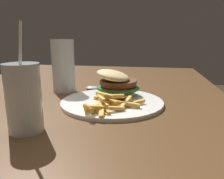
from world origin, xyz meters
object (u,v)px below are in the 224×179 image
(meal_plate_near, at_px, (114,92))
(juice_glass, at_px, (24,100))
(beer_glass, at_px, (63,68))
(spoon, at_px, (94,88))

(meal_plate_near, xyz_separation_m, juice_glass, (-0.24, 0.14, 0.04))
(meal_plate_near, bearing_deg, beer_glass, 63.94)
(beer_glass, xyz_separation_m, spoon, (0.04, -0.10, -0.08))
(beer_glass, height_order, juice_glass, juice_glass)
(meal_plate_near, relative_size, beer_glass, 1.62)
(juice_glass, relative_size, spoon, 1.45)
(beer_glass, bearing_deg, meal_plate_near, -116.06)
(meal_plate_near, bearing_deg, juice_glass, 149.70)
(beer_glass, height_order, spoon, beer_glass)
(meal_plate_near, xyz_separation_m, beer_glass, (0.10, 0.20, 0.06))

